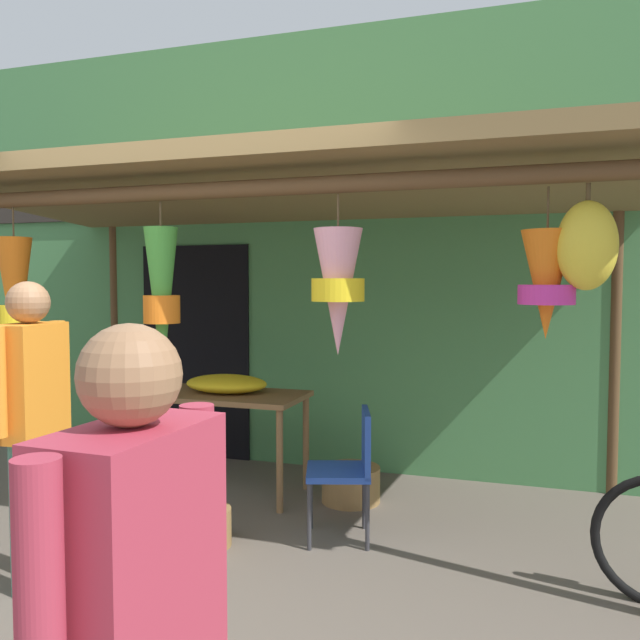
# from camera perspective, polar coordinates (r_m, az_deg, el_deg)

# --- Properties ---
(ground_plane) EXTENTS (30.00, 30.00, 0.00)m
(ground_plane) POSITION_cam_1_polar(r_m,az_deg,el_deg) (4.12, -12.19, -20.51)
(ground_plane) COLOR #60564C
(shop_facade) EXTENTS (10.07, 0.29, 3.85)m
(shop_facade) POSITION_cam_1_polar(r_m,az_deg,el_deg) (5.94, -0.73, 5.88)
(shop_facade) COLOR #47844C
(shop_facade) RESTS_ON ground_plane
(market_stall_canopy) EXTENTS (5.05, 2.49, 2.47)m
(market_stall_canopy) POSITION_cam_1_polar(r_m,az_deg,el_deg) (4.71, -2.31, 9.69)
(market_stall_canopy) COLOR brown
(market_stall_canopy) RESTS_ON ground_plane
(display_table) EXTENTS (1.38, 0.66, 0.79)m
(display_table) POSITION_cam_1_polar(r_m,az_deg,el_deg) (5.23, -8.98, -7.20)
(display_table) COLOR brown
(display_table) RESTS_ON ground_plane
(flower_heap_on_table) EXTENTS (0.66, 0.46, 0.14)m
(flower_heap_on_table) POSITION_cam_1_polar(r_m,az_deg,el_deg) (5.19, -8.07, -5.53)
(flower_heap_on_table) COLOR yellow
(flower_heap_on_table) RESTS_ON display_table
(folding_chair) EXTENTS (0.50, 0.50, 0.84)m
(folding_chair) POSITION_cam_1_polar(r_m,az_deg,el_deg) (4.29, 2.62, -12.29)
(folding_chair) COLOR #2347A8
(folding_chair) RESTS_ON ground_plane
(wicker_basket_by_table) EXTENTS (0.44, 0.44, 0.27)m
(wicker_basket_by_table) POSITION_cam_1_polar(r_m,az_deg,el_deg) (5.09, 2.71, -14.11)
(wicker_basket_by_table) COLOR olive
(wicker_basket_by_table) RESTS_ON ground_plane
(wicker_basket_spare) EXTENTS (0.36, 0.36, 0.23)m
(wicker_basket_spare) POSITION_cam_1_polar(r_m,az_deg,el_deg) (4.37, -10.21, -17.37)
(wicker_basket_spare) COLOR olive
(wicker_basket_spare) RESTS_ON ground_plane
(vendor_in_orange) EXTENTS (0.26, 0.59, 1.66)m
(vendor_in_orange) POSITION_cam_1_polar(r_m,az_deg,el_deg) (3.87, -23.91, -7.03)
(vendor_in_orange) COLOR #4C8E7A
(vendor_in_orange) RESTS_ON ground_plane
(customer_foreground) EXTENTS (0.24, 0.59, 1.58)m
(customer_foreground) POSITION_cam_1_polar(r_m,az_deg,el_deg) (1.57, -15.91, -24.79)
(customer_foreground) COLOR #B23347
(customer_foreground) RESTS_ON ground_plane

